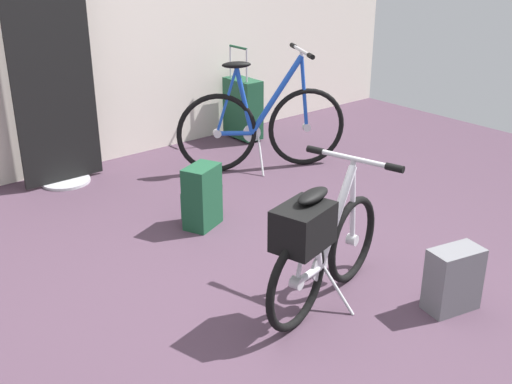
# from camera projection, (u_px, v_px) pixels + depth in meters

# --- Properties ---
(ground_plane) EXTENTS (7.38, 7.38, 0.00)m
(ground_plane) POSITION_uv_depth(u_px,v_px,m) (274.00, 321.00, 3.05)
(ground_plane) COLOR #473342
(floor_banner_stand) EXTENTS (0.60, 0.36, 1.86)m
(floor_banner_stand) POSITION_uv_depth(u_px,v_px,m) (52.00, 70.00, 4.40)
(floor_banner_stand) COLOR #B7B7BC
(floor_banner_stand) RESTS_ON ground_plane
(folding_bike_foreground) EXTENTS (1.00, 0.52, 0.73)m
(folding_bike_foreground) POSITION_uv_depth(u_px,v_px,m) (319.00, 244.00, 3.02)
(folding_bike_foreground) COLOR black
(folding_bike_foreground) RESTS_ON ground_plane
(display_bike_left) EXTENTS (1.22, 0.69, 0.93)m
(display_bike_left) POSITION_uv_depth(u_px,v_px,m) (262.00, 125.00, 4.87)
(display_bike_left) COLOR black
(display_bike_left) RESTS_ON ground_plane
(rolling_suitcase) EXTENTS (0.18, 0.36, 0.83)m
(rolling_suitcase) POSITION_uv_depth(u_px,v_px,m) (243.00, 108.00, 5.60)
(rolling_suitcase) COLOR #19472D
(rolling_suitcase) RESTS_ON ground_plane
(backpack_on_floor) EXTENTS (0.28, 0.25, 0.40)m
(backpack_on_floor) POSITION_uv_depth(u_px,v_px,m) (201.00, 197.00, 3.96)
(backpack_on_floor) COLOR #19472D
(backpack_on_floor) RESTS_ON ground_plane
(handbag_on_floor) EXTENTS (0.29, 0.22, 0.33)m
(handbag_on_floor) POSITION_uv_depth(u_px,v_px,m) (452.00, 279.00, 3.10)
(handbag_on_floor) COLOR slate
(handbag_on_floor) RESTS_ON ground_plane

